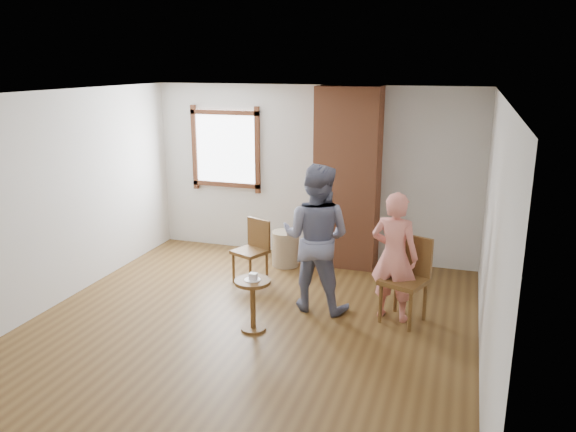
# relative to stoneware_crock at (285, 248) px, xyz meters

# --- Properties ---
(ground) EXTENTS (5.50, 5.50, 0.00)m
(ground) POSITION_rel_stoneware_crock_xyz_m (0.23, -2.16, -0.26)
(ground) COLOR brown
(ground) RESTS_ON ground
(room_shell) EXTENTS (5.04, 5.52, 2.62)m
(room_shell) POSITION_rel_stoneware_crock_xyz_m (0.17, -1.55, 1.55)
(room_shell) COLOR silver
(room_shell) RESTS_ON ground
(brick_chimney) EXTENTS (0.90, 0.50, 2.60)m
(brick_chimney) POSITION_rel_stoneware_crock_xyz_m (0.83, 0.34, 1.04)
(brick_chimney) COLOR #B0633E
(brick_chimney) RESTS_ON ground
(stoneware_crock) EXTENTS (0.41, 0.41, 0.52)m
(stoneware_crock) POSITION_rel_stoneware_crock_xyz_m (0.00, 0.00, 0.00)
(stoneware_crock) COLOR tan
(stoneware_crock) RESTS_ON ground
(dark_pot) EXTENTS (0.16, 0.16, 0.14)m
(dark_pot) POSITION_rel_stoneware_crock_xyz_m (-0.18, 0.24, -0.19)
(dark_pot) COLOR black
(dark_pot) RESTS_ON ground
(dining_chair_left) EXTENTS (0.52, 0.52, 0.85)m
(dining_chair_left) POSITION_rel_stoneware_crock_xyz_m (-0.23, -0.69, 0.22)
(dining_chair_left) COLOR brown
(dining_chair_left) RESTS_ON ground
(dining_chair_right) EXTENTS (0.59, 0.59, 0.99)m
(dining_chair_right) POSITION_rel_stoneware_crock_xyz_m (1.90, -1.28, 0.30)
(dining_chair_right) COLOR brown
(dining_chair_right) RESTS_ON ground
(side_table) EXTENTS (0.40, 0.40, 0.60)m
(side_table) POSITION_rel_stoneware_crock_xyz_m (0.31, -2.10, 0.15)
(side_table) COLOR brown
(side_table) RESTS_ON ground
(cake_plate) EXTENTS (0.18, 0.18, 0.01)m
(cake_plate) POSITION_rel_stoneware_crock_xyz_m (0.31, -2.10, 0.35)
(cake_plate) COLOR white
(cake_plate) RESTS_ON side_table
(cake_slice) EXTENTS (0.08, 0.07, 0.06)m
(cake_slice) POSITION_rel_stoneware_crock_xyz_m (0.32, -2.10, 0.38)
(cake_slice) COLOR white
(cake_slice) RESTS_ON cake_plate
(man) EXTENTS (0.92, 0.75, 1.79)m
(man) POSITION_rel_stoneware_crock_xyz_m (0.81, -1.30, 0.64)
(man) COLOR #141638
(man) RESTS_ON ground
(person_pink) EXTENTS (0.61, 0.46, 1.52)m
(person_pink) POSITION_rel_stoneware_crock_xyz_m (1.75, -1.31, 0.50)
(person_pink) COLOR #EE8677
(person_pink) RESTS_ON ground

